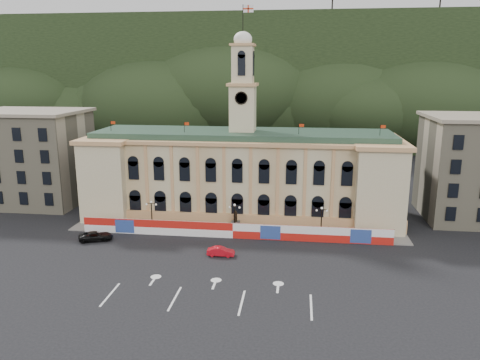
# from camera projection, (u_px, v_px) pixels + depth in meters

# --- Properties ---
(ground) EXTENTS (260.00, 260.00, 0.00)m
(ground) POSITION_uv_depth(u_px,v_px,m) (217.00, 278.00, 60.61)
(ground) COLOR black
(ground) RESTS_ON ground
(lane_markings) EXTENTS (26.00, 10.00, 0.02)m
(lane_markings) POSITION_uv_depth(u_px,v_px,m) (210.00, 297.00, 55.78)
(lane_markings) COLOR white
(lane_markings) RESTS_ON ground
(hill_ridge) EXTENTS (230.00, 80.00, 64.00)m
(hill_ridge) POSITION_uv_depth(u_px,v_px,m) (273.00, 88.00, 173.83)
(hill_ridge) COLOR black
(hill_ridge) RESTS_ON ground
(city_hall) EXTENTS (56.20, 17.60, 37.10)m
(city_hall) POSITION_uv_depth(u_px,v_px,m) (242.00, 173.00, 85.46)
(city_hall) COLOR #C9BA91
(city_hall) RESTS_ON ground
(side_building_left) EXTENTS (21.00, 17.00, 18.60)m
(side_building_left) POSITION_uv_depth(u_px,v_px,m) (32.00, 157.00, 93.55)
(side_building_left) COLOR tan
(side_building_left) RESTS_ON ground
(hoarding_fence) EXTENTS (50.00, 0.44, 2.50)m
(hoarding_fence) POSITION_uv_depth(u_px,v_px,m) (233.00, 231.00, 74.85)
(hoarding_fence) COLOR red
(hoarding_fence) RESTS_ON ground
(pavement) EXTENTS (56.00, 5.50, 0.16)m
(pavement) POSITION_uv_depth(u_px,v_px,m) (235.00, 232.00, 77.72)
(pavement) COLOR slate
(pavement) RESTS_ON ground
(statue) EXTENTS (1.40, 1.40, 3.72)m
(statue) POSITION_uv_depth(u_px,v_px,m) (235.00, 225.00, 77.71)
(statue) COLOR #595651
(statue) RESTS_ON ground
(lamp_left) EXTENTS (1.96, 0.44, 5.15)m
(lamp_left) POSITION_uv_depth(u_px,v_px,m) (152.00, 213.00, 78.01)
(lamp_left) COLOR black
(lamp_left) RESTS_ON ground
(lamp_center) EXTENTS (1.96, 0.44, 5.15)m
(lamp_center) POSITION_uv_depth(u_px,v_px,m) (235.00, 216.00, 76.30)
(lamp_center) COLOR black
(lamp_center) RESTS_ON ground
(lamp_right) EXTENTS (1.96, 0.44, 5.15)m
(lamp_right) POSITION_uv_depth(u_px,v_px,m) (321.00, 219.00, 74.59)
(lamp_right) COLOR black
(lamp_right) RESTS_ON ground
(red_sedan) EXTENTS (1.53, 4.04, 1.32)m
(red_sedan) POSITION_uv_depth(u_px,v_px,m) (221.00, 252.00, 67.82)
(red_sedan) COLOR red
(red_sedan) RESTS_ON ground
(black_suv) EXTENTS (5.75, 6.75, 1.45)m
(black_suv) POSITION_uv_depth(u_px,v_px,m) (96.00, 236.00, 73.86)
(black_suv) COLOR black
(black_suv) RESTS_ON ground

